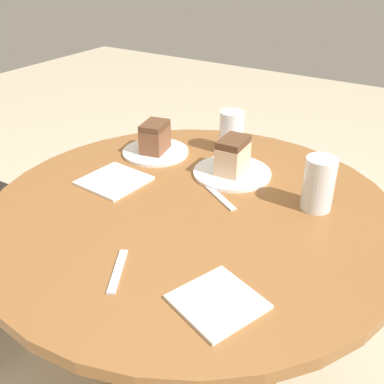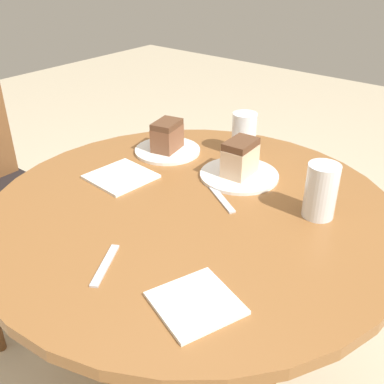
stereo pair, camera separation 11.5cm
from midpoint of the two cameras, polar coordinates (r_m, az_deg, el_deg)
table at (r=1.27m, az=-2.62°, el=-8.64°), size 1.07×1.07×0.72m
plate_near at (r=1.32m, az=2.64°, el=2.39°), size 0.23×0.23×0.01m
plate_far at (r=1.47m, az=-6.90°, el=5.03°), size 0.21×0.21×0.01m
cake_slice_near at (r=1.30m, az=2.70°, el=4.61°), size 0.11×0.08×0.10m
cake_slice_far at (r=1.45m, az=-7.02°, el=6.91°), size 0.11×0.09×0.09m
glass_lemonade at (r=1.45m, az=2.75°, el=7.29°), size 0.08×0.08×0.13m
glass_water at (r=1.16m, az=13.03°, el=0.54°), size 0.08×0.08×0.14m
napkin_stack at (r=1.31m, az=-12.37°, el=1.36°), size 0.18×0.18×0.01m
fork at (r=1.21m, az=0.63°, el=-0.54°), size 0.10×0.15×0.00m
spoon at (r=0.97m, az=-12.82°, el=-9.87°), size 0.13×0.08×0.00m
napkin_side at (r=0.88m, az=-0.58°, el=-13.93°), size 0.19×0.19×0.01m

